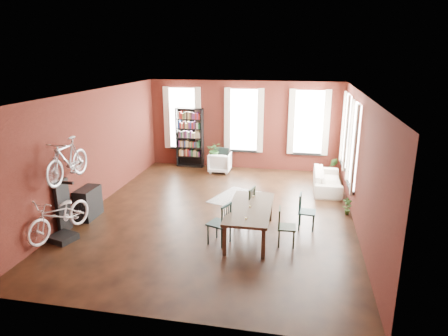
% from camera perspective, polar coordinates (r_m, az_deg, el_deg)
% --- Properties ---
extents(room, '(9.00, 9.04, 3.22)m').
position_cam_1_polar(room, '(10.70, 1.18, 5.28)').
color(room, black).
rests_on(room, ground).
extents(dining_table, '(1.00, 2.16, 0.73)m').
position_cam_1_polar(dining_table, '(9.40, 3.69, -7.69)').
color(dining_table, '#46392A').
rests_on(dining_table, ground).
extents(dining_chair_a, '(0.58, 0.58, 0.97)m').
position_cam_1_polar(dining_chair_a, '(9.02, -0.70, -7.91)').
color(dining_chair_a, '#163230').
rests_on(dining_chair_a, ground).
extents(dining_chair_b, '(0.54, 0.54, 0.98)m').
position_cam_1_polar(dining_chair_b, '(10.01, 2.96, -5.38)').
color(dining_chair_b, black).
rests_on(dining_chair_b, ground).
extents(dining_chair_c, '(0.41, 0.41, 0.87)m').
position_cam_1_polar(dining_chair_c, '(9.07, 8.96, -8.34)').
color(dining_chair_c, black).
rests_on(dining_chair_c, ground).
extents(dining_chair_d, '(0.44, 0.44, 0.88)m').
position_cam_1_polar(dining_chair_d, '(9.95, 11.77, -6.14)').
color(dining_chair_d, '#193938').
rests_on(dining_chair_d, ground).
extents(bookshelf, '(1.00, 0.32, 2.20)m').
position_cam_1_polar(bookshelf, '(14.93, -4.90, 4.34)').
color(bookshelf, black).
rests_on(bookshelf, ground).
extents(white_armchair, '(0.77, 0.72, 0.78)m').
position_cam_1_polar(white_armchair, '(14.32, -0.59, 0.95)').
color(white_armchair, white).
rests_on(white_armchair, ground).
extents(cream_sofa, '(0.61, 2.08, 0.81)m').
position_cam_1_polar(cream_sofa, '(12.93, 14.59, -1.22)').
color(cream_sofa, beige).
rests_on(cream_sofa, ground).
extents(striped_rug, '(1.51, 1.87, 0.01)m').
position_cam_1_polar(striped_rug, '(11.95, 1.54, -4.15)').
color(striped_rug, black).
rests_on(striped_rug, ground).
extents(bike_trainer, '(0.63, 0.63, 0.15)m').
position_cam_1_polar(bike_trainer, '(10.00, -22.00, -9.23)').
color(bike_trainer, black).
rests_on(bike_trainer, ground).
extents(bike_wall_rack, '(0.16, 0.60, 1.30)m').
position_cam_1_polar(bike_wall_rack, '(10.26, -22.00, -5.08)').
color(bike_wall_rack, black).
rests_on(bike_wall_rack, ground).
extents(console_table, '(0.40, 0.80, 0.80)m').
position_cam_1_polar(console_table, '(11.00, -18.82, -4.73)').
color(console_table, black).
rests_on(console_table, ground).
extents(plant_stand, '(0.34, 0.34, 0.51)m').
position_cam_1_polar(plant_stand, '(14.36, -1.50, 0.44)').
color(plant_stand, black).
rests_on(plant_stand, ground).
extents(plant_by_sofa, '(0.40, 0.69, 0.30)m').
position_cam_1_polar(plant_by_sofa, '(14.34, 15.14, -0.60)').
color(plant_by_sofa, '#2A4E1F').
rests_on(plant_by_sofa, ground).
extents(plant_small, '(0.33, 0.50, 0.17)m').
position_cam_1_polar(plant_small, '(11.18, 17.14, -5.97)').
color(plant_small, '#326227').
rests_on(plant_small, ground).
extents(bicycle_floor, '(0.82, 1.07, 1.83)m').
position_cam_1_polar(bicycle_floor, '(9.67, -22.70, -3.85)').
color(bicycle_floor, silver).
rests_on(bicycle_floor, bike_trainer).
extents(bicycle_hung, '(0.47, 1.00, 1.66)m').
position_cam_1_polar(bicycle_hung, '(9.71, -21.68, 2.95)').
color(bicycle_hung, '#A5A8AD').
rests_on(bicycle_hung, bike_wall_rack).
extents(plant_on_stand, '(0.58, 0.63, 0.45)m').
position_cam_1_polar(plant_on_stand, '(14.24, -1.37, 2.32)').
color(plant_on_stand, '#306227').
rests_on(plant_on_stand, plant_stand).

